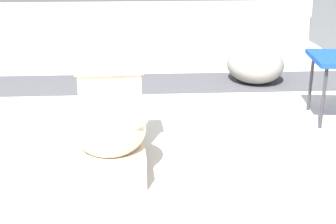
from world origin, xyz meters
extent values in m
plane|color=beige|center=(0.00, 0.00, 0.00)|extent=(14.00, 14.00, 0.00)
cube|color=#4C4C51|center=(-1.29, 0.50, 0.01)|extent=(0.56, 8.00, 0.01)
cube|color=beige|center=(0.22, 0.14, 0.09)|extent=(0.61, 0.36, 0.17)
ellipsoid|color=beige|center=(0.32, 0.14, 0.26)|extent=(0.45, 0.38, 0.28)
cylinder|color=beige|center=(0.32, 0.14, 0.32)|extent=(0.41, 0.41, 0.03)
cube|color=beige|center=(0.01, 0.13, 0.32)|extent=(0.19, 0.35, 0.30)
cube|color=beige|center=(0.01, 0.13, 0.49)|extent=(0.22, 0.37, 0.04)
cylinder|color=silver|center=(0.00, 0.21, 0.51)|extent=(0.02, 0.02, 0.01)
cylinder|color=#38383D|center=(-0.24, 1.45, 0.20)|extent=(0.02, 0.02, 0.40)
cylinder|color=#38383D|center=(-0.58, 1.49, 0.20)|extent=(0.02, 0.02, 0.40)
ellipsoid|color=gray|center=(-1.29, 1.26, 0.16)|extent=(0.60, 0.57, 0.32)
camera|label=1|loc=(2.50, 0.30, 1.14)|focal=50.00mm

